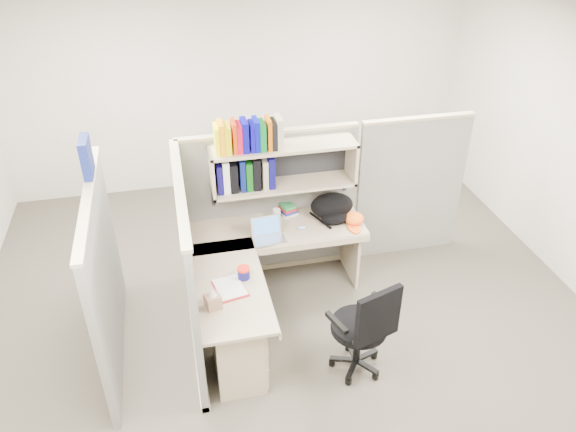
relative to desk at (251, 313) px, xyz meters
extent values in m
plane|color=#363229|center=(0.41, 0.29, -0.44)|extent=(6.00, 6.00, 0.00)
plane|color=beige|center=(0.41, 3.29, 0.91)|extent=(6.00, 0.00, 6.00)
plane|color=white|center=(0.41, 0.29, 2.26)|extent=(6.00, 6.00, 0.00)
cube|color=slate|center=(0.41, 1.19, 0.36)|extent=(1.80, 0.06, 1.60)
cube|color=tan|center=(0.41, 1.19, 1.18)|extent=(1.80, 0.08, 0.03)
cube|color=slate|center=(-0.49, 0.29, 0.36)|extent=(0.06, 1.80, 1.60)
cube|color=tan|center=(-0.49, 0.29, 1.18)|extent=(0.08, 1.80, 0.03)
cube|color=slate|center=(-1.19, 0.29, 0.36)|extent=(0.06, 1.80, 1.60)
cube|color=slate|center=(1.96, 1.19, 0.36)|extent=(1.20, 0.06, 1.60)
cube|color=navy|center=(-1.19, 0.64, 1.35)|extent=(0.07, 0.27, 0.32)
cube|color=white|center=(-0.46, 0.44, 0.76)|extent=(0.00, 0.21, 0.28)
cube|color=gray|center=(0.51, 0.99, 1.11)|extent=(1.40, 0.34, 0.03)
cube|color=gray|center=(0.51, 0.99, 0.70)|extent=(1.40, 0.34, 0.03)
cube|color=gray|center=(-0.18, 0.99, 0.90)|extent=(0.03, 0.34, 0.44)
cube|color=gray|center=(1.19, 0.99, 0.90)|extent=(0.03, 0.34, 0.44)
cube|color=black|center=(0.51, 1.15, 0.90)|extent=(1.38, 0.01, 0.41)
cube|color=#FCFC05|center=(-0.11, 0.97, 1.25)|extent=(0.03, 0.20, 0.26)
cube|color=#FF9C05|center=(-0.07, 0.97, 1.27)|extent=(0.05, 0.20, 0.29)
cube|color=#D7C204|center=(-0.02, 0.97, 1.25)|extent=(0.06, 0.20, 0.26)
cube|color=#BA2E07|center=(0.05, 0.97, 1.27)|extent=(0.04, 0.20, 0.29)
cube|color=#B70723|center=(0.09, 0.97, 1.25)|extent=(0.05, 0.20, 0.26)
cube|color=#070487|center=(0.14, 0.97, 1.27)|extent=(0.06, 0.20, 0.29)
cube|color=#09048C|center=(0.21, 0.97, 1.25)|extent=(0.04, 0.20, 0.26)
cube|color=#040995|center=(0.25, 0.97, 1.27)|extent=(0.04, 0.20, 0.29)
cube|color=#075E1E|center=(0.30, 0.97, 1.25)|extent=(0.06, 0.20, 0.26)
cube|color=#C35604|center=(0.36, 0.97, 1.27)|extent=(0.04, 0.20, 0.29)
cube|color=black|center=(0.41, 0.97, 1.25)|extent=(0.05, 0.20, 0.26)
cube|color=#B2AA89|center=(0.46, 0.97, 1.27)|extent=(0.06, 0.20, 0.29)
cube|color=#0B0645|center=(-0.11, 1.01, 0.86)|extent=(0.05, 0.24, 0.29)
cube|color=silver|center=(-0.05, 1.01, 0.87)|extent=(0.06, 0.24, 0.32)
cube|color=black|center=(0.02, 1.01, 0.86)|extent=(0.07, 0.24, 0.29)
cube|color=#07114C|center=(0.10, 1.01, 0.87)|extent=(0.05, 0.24, 0.32)
cube|color=#0A460D|center=(0.17, 1.01, 0.86)|extent=(0.06, 0.24, 0.29)
cube|color=black|center=(0.24, 1.01, 0.87)|extent=(0.07, 0.24, 0.32)
cube|color=gray|center=(0.32, 1.01, 0.86)|extent=(0.05, 0.24, 0.29)
cube|color=#09074C|center=(0.38, 1.01, 0.87)|extent=(0.06, 0.24, 0.32)
cube|color=gray|center=(0.41, 0.86, 0.28)|extent=(1.74, 0.60, 0.03)
cube|color=gray|center=(-0.16, 0.09, 0.28)|extent=(0.60, 1.34, 0.03)
cube|color=gray|center=(0.41, 0.56, 0.24)|extent=(1.74, 0.02, 0.07)
cube|color=gray|center=(0.14, 0.09, 0.24)|extent=(0.02, 1.34, 0.07)
cube|color=gray|center=(-0.16, -0.26, -0.10)|extent=(0.40, 0.55, 0.68)
cube|color=tan|center=(0.05, -0.26, 0.10)|extent=(0.02, 0.50, 0.16)
cube|color=tan|center=(0.05, -0.26, -0.08)|extent=(0.02, 0.50, 0.16)
cube|color=tan|center=(0.05, -0.26, -0.30)|extent=(0.02, 0.50, 0.22)
cube|color=#B2B2B7|center=(0.06, -0.26, 0.10)|extent=(0.01, 0.12, 0.01)
cube|color=gray|center=(1.21, 0.89, -0.09)|extent=(0.03, 0.55, 0.70)
cylinder|color=#120F5B|center=(-0.03, 0.14, 0.34)|extent=(0.11, 0.11, 0.09)
cylinder|color=red|center=(-0.03, 0.14, 0.39)|extent=(0.11, 0.11, 0.02)
ellipsoid|color=#91A9CE|center=(0.65, 0.78, 0.31)|extent=(0.10, 0.08, 0.03)
cylinder|color=white|center=(0.44, 1.02, 0.35)|extent=(0.08, 0.08, 0.11)
cylinder|color=black|center=(0.85, -0.41, 0.05)|extent=(0.48, 0.48, 0.07)
cube|color=black|center=(0.92, -0.62, 0.33)|extent=(0.41, 0.18, 0.48)
cylinder|color=black|center=(0.85, -0.41, -0.15)|extent=(0.06, 0.06, 0.42)
cylinder|color=black|center=(0.85, -0.41, -0.39)|extent=(0.46, 0.46, 0.10)
cube|color=black|center=(0.62, -0.49, 0.21)|extent=(0.12, 0.27, 0.04)
cube|color=black|center=(1.08, -0.34, 0.21)|extent=(0.12, 0.27, 0.04)
camera|label=1|loc=(-0.50, -3.69, 3.36)|focal=35.00mm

